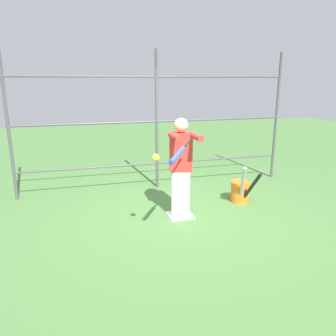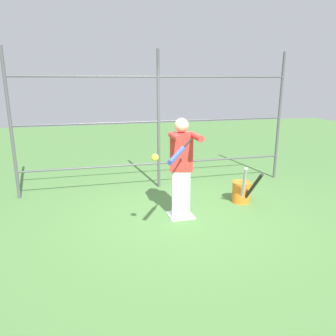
% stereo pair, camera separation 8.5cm
% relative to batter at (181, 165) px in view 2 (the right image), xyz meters
% --- Properties ---
extents(ground_plane, '(24.00, 24.00, 0.00)m').
position_rel_batter_xyz_m(ground_plane, '(0.00, -0.02, -0.88)').
color(ground_plane, '#4C7A3D').
extents(home_plate, '(0.40, 0.40, 0.02)m').
position_rel_batter_xyz_m(home_plate, '(0.00, -0.02, -0.87)').
color(home_plate, white).
rests_on(home_plate, ground).
extents(fence_backstop, '(5.59, 0.06, 2.78)m').
position_rel_batter_xyz_m(fence_backstop, '(0.00, -1.62, 0.51)').
color(fence_backstop, '#4C4C51').
rests_on(fence_backstop, ground).
extents(batter, '(0.41, 0.62, 1.64)m').
position_rel_batter_xyz_m(batter, '(0.00, 0.00, 0.00)').
color(batter, silver).
rests_on(batter, ground).
extents(baseball_bat_swinging, '(0.54, 0.72, 0.19)m').
position_rel_batter_xyz_m(baseball_bat_swinging, '(0.30, 0.84, 0.39)').
color(baseball_bat_swinging, black).
extents(softball_in_flight, '(0.10, 0.10, 0.10)m').
position_rel_batter_xyz_m(softball_in_flight, '(0.62, 0.86, 0.36)').
color(softball_in_flight, yellow).
extents(bat_bucket, '(0.38, 0.75, 0.79)m').
position_rel_batter_xyz_m(bat_bucket, '(-1.27, -0.32, -0.67)').
color(bat_bucket, orange).
rests_on(bat_bucket, ground).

